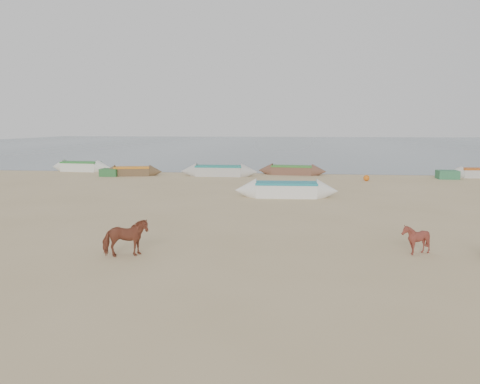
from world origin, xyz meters
name	(u,v)px	position (x,y,z in m)	size (l,w,h in m)	color
ground	(228,233)	(0.00, 0.00, 0.00)	(140.00, 140.00, 0.00)	tan
sea	(283,144)	(0.00, 82.00, 0.01)	(160.00, 160.00, 0.00)	slate
cow_adult	(125,238)	(-2.71, -3.57, 0.59)	(0.64, 1.41, 1.19)	brown
calf_front	(416,239)	(6.35, -2.27, 0.49)	(0.80, 0.90, 0.99)	maroon
near_canoe	(286,190)	(2.04, 9.16, 0.43)	(5.86, 1.39, 0.86)	white
waterline_canoes	(241,170)	(-1.82, 20.60, 0.40)	(57.84, 4.89, 0.87)	brown
beach_clutter	(319,173)	(4.42, 19.97, 0.30)	(45.33, 4.43, 0.64)	#2D6633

